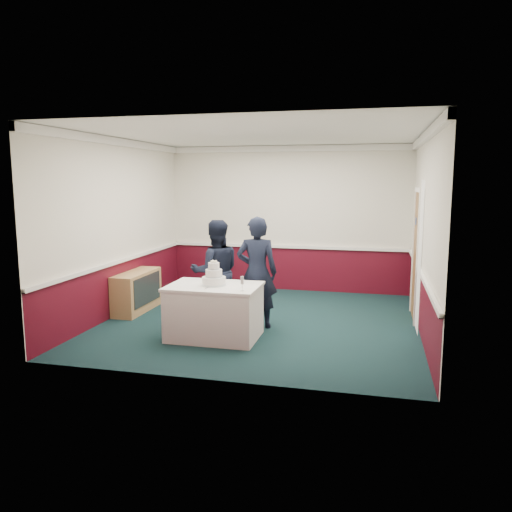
% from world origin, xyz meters
% --- Properties ---
extents(ground, '(5.00, 5.00, 0.00)m').
position_xyz_m(ground, '(0.00, 0.00, 0.00)').
color(ground, '#142B31').
rests_on(ground, ground).
extents(room_shell, '(5.00, 5.00, 3.00)m').
position_xyz_m(room_shell, '(0.08, 0.61, 1.97)').
color(room_shell, silver).
rests_on(room_shell, ground).
extents(sideboard, '(0.41, 1.20, 0.70)m').
position_xyz_m(sideboard, '(-2.28, 0.15, 0.35)').
color(sideboard, tan).
rests_on(sideboard, ground).
extents(cake_table, '(1.32, 0.92, 0.79)m').
position_xyz_m(cake_table, '(-0.47, -0.99, 0.40)').
color(cake_table, white).
rests_on(cake_table, ground).
extents(wedding_cake, '(0.35, 0.35, 0.36)m').
position_xyz_m(wedding_cake, '(-0.47, -0.99, 0.90)').
color(wedding_cake, white).
rests_on(wedding_cake, cake_table).
extents(cake_knife, '(0.03, 0.22, 0.00)m').
position_xyz_m(cake_knife, '(-0.50, -1.19, 0.79)').
color(cake_knife, silver).
rests_on(cake_knife, cake_table).
extents(champagne_flute, '(0.05, 0.05, 0.21)m').
position_xyz_m(champagne_flute, '(0.03, -1.27, 0.93)').
color(champagne_flute, silver).
rests_on(champagne_flute, cake_table).
extents(person_man, '(1.00, 0.91, 1.67)m').
position_xyz_m(person_man, '(-0.69, -0.22, 0.84)').
color(person_man, black).
rests_on(person_man, ground).
extents(person_woman, '(0.69, 0.50, 1.75)m').
position_xyz_m(person_woman, '(0.01, -0.31, 0.87)').
color(person_woman, black).
rests_on(person_woman, ground).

